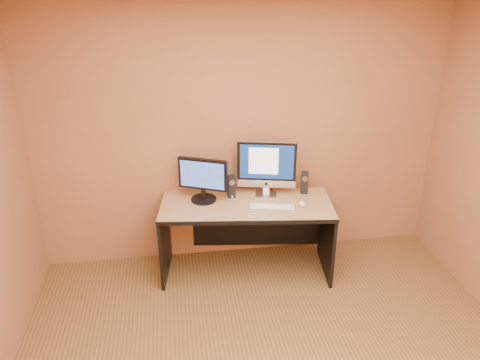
# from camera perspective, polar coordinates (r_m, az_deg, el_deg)

# --- Properties ---
(walls) EXTENTS (4.00, 4.00, 2.60)m
(walls) POSITION_cam_1_polar(r_m,az_deg,el_deg) (2.77, 6.62, -7.30)
(walls) COLOR #A16341
(walls) RESTS_ON ground
(ceiling) EXTENTS (4.00, 4.00, 0.00)m
(ceiling) POSITION_cam_1_polar(r_m,az_deg,el_deg) (2.38, 8.17, 20.59)
(ceiling) COLOR white
(ceiling) RESTS_ON walls
(desk) EXTENTS (1.69, 0.90, 0.74)m
(desk) POSITION_cam_1_polar(r_m,az_deg,el_deg) (4.59, 0.76, -7.05)
(desk) COLOR #A87C54
(desk) RESTS_ON ground
(imac) EXTENTS (0.61, 0.34, 0.55)m
(imac) POSITION_cam_1_polar(r_m,az_deg,el_deg) (4.48, 3.25, 1.39)
(imac) COLOR silver
(imac) RESTS_ON desk
(second_monitor) EXTENTS (0.54, 0.42, 0.42)m
(second_monitor) POSITION_cam_1_polar(r_m,az_deg,el_deg) (4.40, -4.52, 0.00)
(second_monitor) COLOR black
(second_monitor) RESTS_ON desk
(speaker_left) EXTENTS (0.07, 0.08, 0.22)m
(speaker_left) POSITION_cam_1_polar(r_m,az_deg,el_deg) (4.50, -1.05, -0.78)
(speaker_left) COLOR black
(speaker_left) RESTS_ON desk
(speaker_right) EXTENTS (0.08, 0.09, 0.22)m
(speaker_right) POSITION_cam_1_polar(r_m,az_deg,el_deg) (4.62, 7.88, -0.32)
(speaker_right) COLOR black
(speaker_right) RESTS_ON desk
(keyboard) EXTENTS (0.45, 0.21, 0.02)m
(keyboard) POSITION_cam_1_polar(r_m,az_deg,el_deg) (4.34, 3.93, -3.30)
(keyboard) COLOR #B1B0B5
(keyboard) RESTS_ON desk
(mouse) EXTENTS (0.06, 0.10, 0.04)m
(mouse) POSITION_cam_1_polar(r_m,az_deg,el_deg) (4.41, 7.56, -2.89)
(mouse) COLOR silver
(mouse) RESTS_ON desk
(cable_a) EXTENTS (0.09, 0.21, 0.01)m
(cable_a) POSITION_cam_1_polar(r_m,az_deg,el_deg) (4.71, 3.73, -1.09)
(cable_a) COLOR black
(cable_a) RESTS_ON desk
(cable_b) EXTENTS (0.07, 0.17, 0.01)m
(cable_b) POSITION_cam_1_polar(r_m,az_deg,el_deg) (4.72, 3.02, -1.00)
(cable_b) COLOR black
(cable_b) RESTS_ON desk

